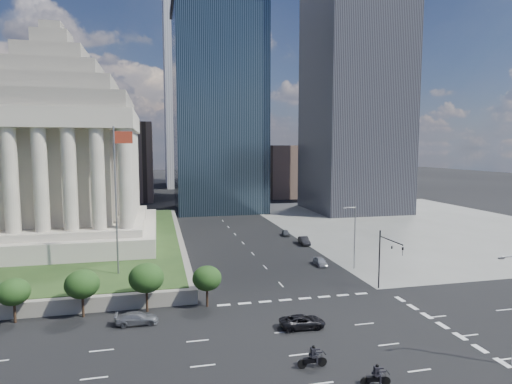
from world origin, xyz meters
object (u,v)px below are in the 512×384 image
object	(u,v)px
suv_grey	(137,318)
parked_sedan_mid	(304,241)
flagpole	(117,192)
traffic_signal_ne	(387,254)
pickup_truck	(302,322)
war_memorial	(57,135)
parked_sedan_near	(320,261)
parked_sedan_far	(286,233)
motorcycle_lead	(376,375)
motorcycle_trail	(312,356)
street_lamp_north	(354,233)

from	to	relation	value
suv_grey	parked_sedan_mid	bearing A→B (deg)	-42.08
flagpole	suv_grey	bearing A→B (deg)	-78.21
traffic_signal_ne	parked_sedan_mid	world-z (taller)	traffic_signal_ne
traffic_signal_ne	pickup_truck	size ratio (longest dim) A/B	1.65
war_memorial	parked_sedan_near	size ratio (longest dim) A/B	9.99
flagpole	pickup_truck	bearing A→B (deg)	-42.71
parked_sedan_far	motorcycle_lead	distance (m)	59.11
parked_sedan_far	motorcycle_trail	xyz separation A→B (m)	(-14.23, -54.29, 0.38)
parked_sedan_far	motorcycle_lead	xyz separation A→B (m)	(-10.33, -58.20, 0.30)
suv_grey	motorcycle_lead	xyz separation A→B (m)	(19.14, -16.83, 0.26)
war_memorial	parked_sedan_near	distance (m)	51.77
parked_sedan_far	motorcycle_lead	size ratio (longest dim) A/B	1.48
war_memorial	parked_sedan_far	distance (m)	49.23
pickup_truck	motorcycle_lead	size ratio (longest dim) A/B	1.96
suv_grey	parked_sedan_far	size ratio (longest dim) A/B	1.24
street_lamp_north	motorcycle_trail	bearing A→B (deg)	-121.95
pickup_truck	parked_sedan_mid	distance (m)	39.64
war_memorial	motorcycle_lead	xyz separation A→B (m)	(34.13, -54.32, -20.48)
war_memorial	suv_grey	distance (m)	45.38
flagpole	suv_grey	world-z (taller)	flagpole
pickup_truck	parked_sedan_near	bearing A→B (deg)	-24.30
flagpole	street_lamp_north	bearing A→B (deg)	1.63
pickup_truck	motorcycle_lead	world-z (taller)	motorcycle_lead
motorcycle_lead	flagpole	bearing A→B (deg)	134.87
parked_sedan_mid	motorcycle_lead	xyz separation A→B (m)	(-11.37, -49.21, 0.17)
parked_sedan_mid	motorcycle_trail	world-z (taller)	motorcycle_trail
motorcycle_trail	street_lamp_north	bearing A→B (deg)	58.14
motorcycle_lead	motorcycle_trail	world-z (taller)	motorcycle_trail
flagpole	parked_sedan_far	world-z (taller)	flagpole
suv_grey	parked_sedan_near	xyz separation A→B (m)	(28.01, 17.46, 0.00)
street_lamp_north	pickup_truck	bearing A→B (deg)	-128.04
parked_sedan_near	pickup_truck	bearing A→B (deg)	-112.82
traffic_signal_ne	parked_sedan_near	xyz separation A→B (m)	(-3.50, 14.28, -4.59)
traffic_signal_ne	suv_grey	xyz separation A→B (m)	(-31.51, -3.18, -4.59)
war_memorial	traffic_signal_ne	bearing A→B (deg)	-36.42
war_memorial	suv_grey	world-z (taller)	war_memorial
traffic_signal_ne	suv_grey	size ratio (longest dim) A/B	1.75
motorcycle_trail	parked_sedan_near	bearing A→B (deg)	67.30
traffic_signal_ne	pickup_truck	xyz separation A→B (m)	(-14.37, -8.12, -4.58)
pickup_truck	motorcycle_trail	world-z (taller)	motorcycle_trail
parked_sedan_mid	motorcycle_trail	size ratio (longest dim) A/B	1.71
parked_sedan_mid	parked_sedan_near	bearing A→B (deg)	-94.02
war_memorial	street_lamp_north	size ratio (longest dim) A/B	3.90
war_memorial	pickup_truck	bearing A→B (deg)	-52.86
street_lamp_north	motorcycle_lead	bearing A→B (deg)	-112.86
parked_sedan_near	parked_sedan_mid	size ratio (longest dim) A/B	0.85
war_memorial	parked_sedan_near	world-z (taller)	war_memorial
parked_sedan_near	motorcycle_trail	size ratio (longest dim) A/B	1.45
parked_sedan_near	motorcycle_trail	distance (m)	32.97
traffic_signal_ne	parked_sedan_near	distance (m)	15.40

